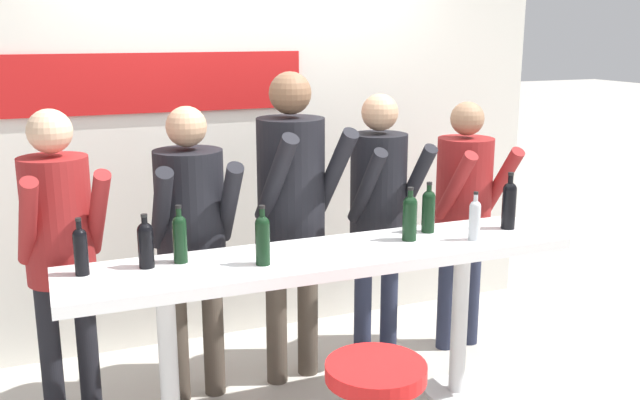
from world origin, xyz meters
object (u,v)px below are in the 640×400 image
Objects in this scene: tasting_table at (326,280)px; wine_bottle_6 at (180,236)px; person_left at (191,224)px; person_center at (379,200)px; wine_bottle_4 at (509,203)px; wine_bottle_2 at (475,218)px; wine_bottle_0 at (81,249)px; person_center_right at (464,199)px; wine_bottle_3 at (146,243)px; wine_bottle_7 at (410,216)px; person_far_left at (59,236)px; person_center_left at (292,195)px; wine_bottle_1 at (263,238)px; wine_bottle_5 at (428,209)px.

wine_bottle_6 reaches higher than tasting_table.
wine_bottle_6 is (-0.14, -0.41, 0.06)m from person_left.
person_center is at bearing 19.26° from wine_bottle_6.
wine_bottle_2 is at bearing -158.52° from wine_bottle_4.
wine_bottle_0 is (-1.72, -0.45, 0.03)m from person_center.
person_center_right reaches higher than wine_bottle_2.
wine_bottle_7 reaches higher than wine_bottle_3.
person_far_left is at bearing 169.15° from wine_bottle_4.
wine_bottle_0 is 1.64m from wine_bottle_7.
wine_bottle_2 is (2.04, -0.57, 0.03)m from person_far_left.
wine_bottle_7 reaches higher than wine_bottle_6.
person_center reaches higher than wine_bottle_7.
person_far_left is 0.67m from person_left.
wine_bottle_2 is at bearing -6.79° from tasting_table.
person_far_left reaches higher than wine_bottle_4.
wine_bottle_7 is (1.06, -0.49, 0.06)m from person_left.
wine_bottle_7 reaches higher than wine_bottle_0.
person_left is at bearing 179.29° from person_center.
wine_bottle_6 is (-1.27, -0.44, 0.04)m from person_center.
wine_bottle_1 is at bearing -130.32° from person_center_left.
person_center_right is 6.22× the size of wine_bottle_3.
wine_bottle_5 is 0.19m from wine_bottle_7.
wine_bottle_3 is (-0.88, -0.44, -0.06)m from person_center_left.
person_center is at bearing 110.11° from wine_bottle_2.
wine_bottle_3 is (0.37, -0.38, 0.03)m from person_far_left.
person_center is 1.51m from wine_bottle_3.
person_center_left is at bearing 179.34° from person_center_right.
person_center_left is 6.42× the size of wine_bottle_6.
person_center_right is (1.15, 0.02, -0.13)m from person_center_left.
person_center_left is at bearing -6.59° from person_far_left.
wine_bottle_4 is (1.46, 0.09, 0.01)m from wine_bottle_1.
person_center_right is 0.66m from wine_bottle_5.
person_left is 5.75× the size of wine_bottle_7.
wine_bottle_5 is at bearing -141.64° from person_center_right.
wine_bottle_0 is at bearing -167.88° from person_center.
person_left is at bearing 35.38° from wine_bottle_0.
wine_bottle_1 is at bearing 178.59° from wine_bottle_2.
wine_bottle_1 is (-0.35, -0.07, 0.28)m from tasting_table.
wine_bottle_6 is (-1.36, -0.02, -0.00)m from wine_bottle_5.
wine_bottle_7 is at bearing -2.78° from wine_bottle_3.
person_far_left is 1.00× the size of person_center.
person_center_left is at bearing 88.84° from tasting_table.
wine_bottle_3 is at bearing 177.94° from wine_bottle_4.
person_far_left is at bearing 164.44° from wine_bottle_2.
tasting_table is 0.85m from wine_bottle_2.
tasting_table is 9.28× the size of wine_bottle_5.
wine_bottle_5 is (-0.15, 0.22, 0.01)m from wine_bottle_2.
wine_bottle_5 is at bearing 124.07° from wine_bottle_2.
wine_bottle_0 reaches higher than wine_bottle_2.
wine_bottle_1 is at bearing -169.08° from tasting_table.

